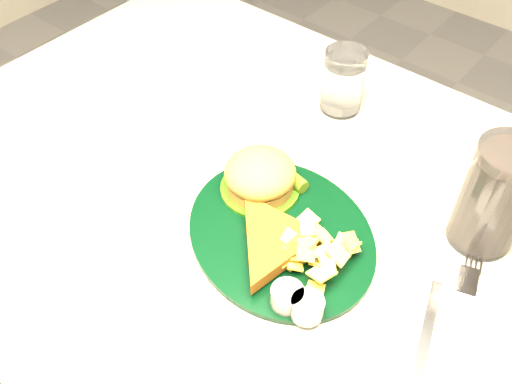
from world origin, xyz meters
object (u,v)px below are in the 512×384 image
water_glass (343,81)px  cola_glass (495,197)px  dinner_plate (281,221)px  table (277,339)px  fork_napkin (431,324)px

water_glass → cola_glass: (0.30, -0.11, 0.03)m
cola_glass → dinner_plate: bearing=-140.9°
water_glass → cola_glass: size_ratio=0.68×
table → water_glass: (-0.06, 0.23, 0.43)m
water_glass → fork_napkin: size_ratio=0.57×
table → dinner_plate: 0.41m
cola_glass → fork_napkin: (0.02, -0.16, -0.07)m
dinner_plate → fork_napkin: 0.22m
dinner_plate → cola_glass: (0.20, 0.17, 0.05)m
cola_glass → fork_napkin: bearing=-84.7°
dinner_plate → table: bearing=144.7°
dinner_plate → cola_glass: 0.27m
table → cola_glass: bearing=27.6°
table → fork_napkin: (0.25, -0.04, 0.38)m
dinner_plate → water_glass: size_ratio=2.65×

